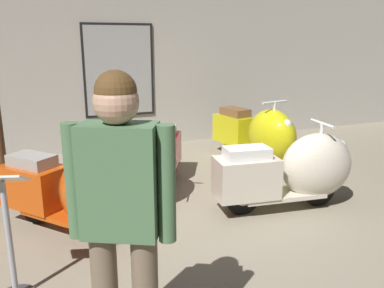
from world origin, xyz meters
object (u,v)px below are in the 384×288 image
at_px(scooter_2, 296,170).
at_px(info_stanchion, 10,248).
at_px(scooter_0, 76,193).
at_px(scooter_1, 158,160).
at_px(scooter_3, 259,134).
at_px(visitor_0, 121,209).

relative_size(scooter_2, info_stanchion, 1.66).
relative_size(scooter_0, scooter_2, 0.90).
bearing_deg(scooter_1, scooter_2, 78.35).
xyz_separation_m(scooter_3, info_stanchion, (-3.48, -2.25, -0.05)).
height_order(scooter_2, scooter_3, scooter_3).
xyz_separation_m(visitor_0, info_stanchion, (-0.63, 0.96, -0.59)).
bearing_deg(visitor_0, scooter_2, -28.12).
distance_m(scooter_2, info_stanchion, 3.01).
bearing_deg(info_stanchion, scooter_3, 32.91).
distance_m(scooter_0, visitor_0, 1.91).
xyz_separation_m(scooter_1, scooter_3, (1.83, 0.60, 0.04)).
relative_size(scooter_1, visitor_0, 0.90).
bearing_deg(scooter_3, scooter_0, -74.09).
bearing_deg(scooter_0, scooter_2, 44.25).
height_order(visitor_0, info_stanchion, visitor_0).
xyz_separation_m(scooter_1, info_stanchion, (-1.65, -1.65, -0.01)).
relative_size(scooter_0, info_stanchion, 1.50).
bearing_deg(info_stanchion, scooter_1, 45.06).
bearing_deg(scooter_2, scooter_1, 148.63).
distance_m(scooter_1, info_stanchion, 2.33).
xyz_separation_m(scooter_0, scooter_1, (1.08, 0.79, -0.01)).
relative_size(scooter_3, info_stanchion, 1.73).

